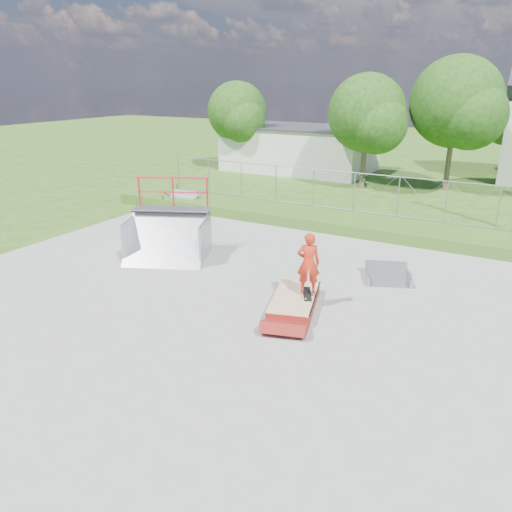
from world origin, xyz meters
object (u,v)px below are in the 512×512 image
at_px(quarter_pipe, 166,222).
at_px(grind_box, 294,302).
at_px(flat_bank_ramp, 387,275).
at_px(skater, 308,265).

bearing_deg(quarter_pipe, grind_box, -38.09).
relative_size(quarter_pipe, flat_bank_ramp, 1.94).
xyz_separation_m(quarter_pipe, flat_bank_ramp, (7.62, 1.84, -1.20)).
relative_size(grind_box, flat_bank_ramp, 1.86).
bearing_deg(grind_box, flat_bank_ramp, 46.07).
distance_m(grind_box, flat_bank_ramp, 3.80).
distance_m(grind_box, skater, 1.18).
bearing_deg(grind_box, skater, 18.14).
bearing_deg(grind_box, quarter_pipe, 149.62).
height_order(flat_bank_ramp, skater, skater).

